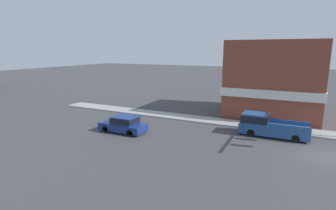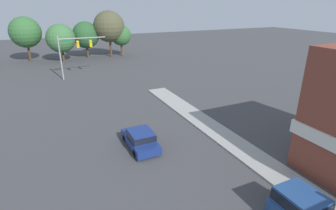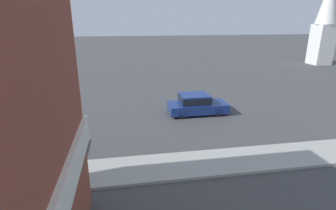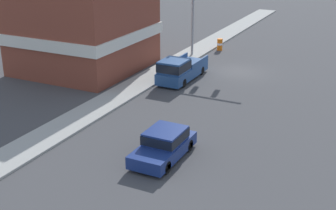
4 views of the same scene
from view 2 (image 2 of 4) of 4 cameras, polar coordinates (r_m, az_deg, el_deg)
The scene contains 7 objects.
far_signal_assembly at distance 42.81m, azimuth -19.65°, elevation 11.68°, with size 7.02×0.49×6.57m.
car_lead at distance 21.29m, azimuth -6.01°, elevation -7.31°, with size 1.94×4.37×1.52m.
backdrop_tree_left_far at distance 60.01m, azimuth -28.63°, elevation 13.72°, with size 5.97×5.97×8.70m.
backdrop_tree_left_mid at distance 57.12m, azimuth -22.32°, elevation 13.25°, with size 5.59×5.59×7.35m.
backdrop_tree_center at distance 59.79m, azimuth -17.47°, elevation 14.33°, with size 5.52×5.52×7.53m.
backdrop_tree_right_mid at distance 59.38m, azimuth -12.72°, elevation 16.32°, with size 6.53×6.53×9.68m.
backdrop_tree_right_far at distance 60.14m, azimuth -10.23°, elevation 14.71°, with size 4.43×4.43×6.72m.
Camera 2 is at (-7.46, -1.28, 10.89)m, focal length 28.00 mm.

